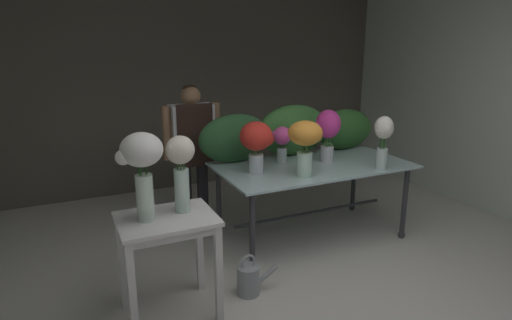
{
  "coord_description": "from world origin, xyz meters",
  "views": [
    {
      "loc": [
        -1.74,
        -1.8,
        1.96
      ],
      "look_at": [
        -0.3,
        1.29,
        1.01
      ],
      "focal_mm": 30.31,
      "sensor_mm": 36.0,
      "label": 1
    }
  ],
  "objects": [
    {
      "name": "ground_plane",
      "position": [
        0.0,
        1.93,
        0.0
      ],
      "size": [
        8.51,
        8.51,
        0.0
      ],
      "primitive_type": "plane",
      "color": "beige"
    },
    {
      "name": "wall_back",
      "position": [
        0.0,
        3.87,
        1.49
      ],
      "size": [
        5.59,
        0.12,
        2.98
      ],
      "primitive_type": "cube",
      "color": "#5B564C",
      "rests_on": "ground"
    },
    {
      "name": "wall_right",
      "position": [
        2.8,
        1.93,
        1.49
      ],
      "size": [
        0.12,
        3.99,
        2.98
      ],
      "primitive_type": "cube",
      "color": "silver",
      "rests_on": "ground"
    },
    {
      "name": "display_table_glass",
      "position": [
        0.49,
        1.67,
        0.67
      ],
      "size": [
        1.88,
        1.03,
        0.79
      ],
      "color": "#ABCBCD",
      "rests_on": "ground"
    },
    {
      "name": "side_table_white",
      "position": [
        -1.13,
        1.0,
        0.65
      ],
      "size": [
        0.68,
        0.52,
        0.77
      ],
      "color": "white",
      "rests_on": "ground"
    },
    {
      "name": "florist",
      "position": [
        -0.49,
        2.46,
        0.94
      ],
      "size": [
        0.62,
        0.24,
        1.52
      ],
      "color": "#232328",
      "rests_on": "ground"
    },
    {
      "name": "foliage_backdrop",
      "position": [
        0.5,
        2.06,
        1.03
      ],
      "size": [
        2.04,
        0.3,
        0.53
      ],
      "color": "#28562D",
      "rests_on": "display_table_glass"
    },
    {
      "name": "vase_scarlet_freesia",
      "position": [
        -0.14,
        1.64,
        1.08
      ],
      "size": [
        0.32,
        0.3,
        0.48
      ],
      "color": "silver",
      "rests_on": "display_table_glass"
    },
    {
      "name": "vase_fuchsia_lilies",
      "position": [
        0.23,
        1.84,
        1.0
      ],
      "size": [
        0.18,
        0.18,
        0.36
      ],
      "color": "silver",
      "rests_on": "display_table_glass"
    },
    {
      "name": "vase_magenta_tulips",
      "position": [
        0.66,
        1.69,
        1.11
      ],
      "size": [
        0.29,
        0.25,
        0.52
      ],
      "color": "silver",
      "rests_on": "display_table_glass"
    },
    {
      "name": "vase_ivory_snapdragons",
      "position": [
        0.98,
        1.25,
        1.08
      ],
      "size": [
        0.18,
        0.17,
        0.51
      ],
      "color": "silver",
      "rests_on": "display_table_glass"
    },
    {
      "name": "vase_sunset_hydrangea",
      "position": [
        0.2,
        1.37,
        1.11
      ],
      "size": [
        0.31,
        0.31,
        0.5
      ],
      "color": "silver",
      "rests_on": "display_table_glass"
    },
    {
      "name": "vase_white_roses_tall",
      "position": [
        -1.27,
        1.0,
        1.18
      ],
      "size": [
        0.31,
        0.28,
        0.61
      ],
      "color": "silver",
      "rests_on": "side_table_white"
    },
    {
      "name": "vase_cream_lisianthus_tall",
      "position": [
        -1.0,
        1.05,
        1.11
      ],
      "size": [
        0.21,
        0.2,
        0.56
      ],
      "color": "silver",
      "rests_on": "side_table_white"
    },
    {
      "name": "watering_can",
      "position": [
        -0.51,
        0.99,
        0.13
      ],
      "size": [
        0.35,
        0.18,
        0.34
      ],
      "color": "#999EA3",
      "rests_on": "ground"
    }
  ]
}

